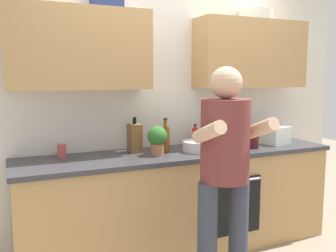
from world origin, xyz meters
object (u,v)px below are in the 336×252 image
at_px(mixing_bowl, 198,146).
at_px(potted_herb, 157,139).
at_px(bottle_hotsauce, 195,137).
at_px(bottle_water, 227,135).
at_px(bottle_syrup, 165,138).
at_px(grocery_bag_produce, 275,135).
at_px(bottle_oil, 237,137).
at_px(bottle_vinegar, 220,133).
at_px(bottle_wine, 255,139).
at_px(cup_ceramic, 62,151).
at_px(knife_block, 135,138).
at_px(person_standing, 225,163).

bearing_deg(mixing_bowl, potted_herb, 179.17).
distance_m(mixing_bowl, potted_herb, 0.40).
height_order(bottle_hotsauce, potted_herb, potted_herb).
bearing_deg(bottle_water, bottle_syrup, -178.53).
height_order(bottle_syrup, grocery_bag_produce, bottle_syrup).
xyz_separation_m(bottle_oil, bottle_vinegar, (0.01, 0.31, -0.00)).
height_order(bottle_wine, cup_ceramic, bottle_wine).
relative_size(knife_block, potted_herb, 1.24).
distance_m(mixing_bowl, grocery_bag_produce, 0.88).
height_order(person_standing, bottle_hotsauce, person_standing).
bearing_deg(bottle_vinegar, grocery_bag_produce, -21.86).
xyz_separation_m(bottle_wine, cup_ceramic, (-1.68, 0.33, -0.04)).
bearing_deg(bottle_syrup, knife_block, 161.80).
bearing_deg(bottle_hotsauce, bottle_oil, -53.04).
bearing_deg(bottle_syrup, bottle_hotsauce, 21.43).
height_order(bottle_wine, bottle_oil, bottle_oil).
bearing_deg(person_standing, bottle_water, 56.19).
bearing_deg(bottle_syrup, mixing_bowl, -23.81).
xyz_separation_m(knife_block, potted_herb, (0.13, -0.20, 0.01)).
xyz_separation_m(bottle_wine, bottle_oil, (-0.19, 0.01, 0.03)).
relative_size(bottle_water, cup_ceramic, 2.32).
height_order(bottle_oil, bottle_syrup, bottle_syrup).
relative_size(bottle_oil, bottle_vinegar, 1.08).
relative_size(person_standing, bottle_syrup, 5.50).
distance_m(person_standing, potted_herb, 0.74).
relative_size(knife_block, grocery_bag_produce, 1.22).
xyz_separation_m(person_standing, bottle_syrup, (-0.10, 0.81, 0.06)).
distance_m(bottle_water, potted_herb, 0.79).
bearing_deg(potted_herb, knife_block, 124.21).
xyz_separation_m(person_standing, mixing_bowl, (0.17, 0.70, -0.01)).
xyz_separation_m(bottle_syrup, grocery_bag_produce, (1.14, -0.08, -0.03)).
bearing_deg(bottle_hotsauce, knife_block, -174.36).
bearing_deg(bottle_hotsauce, bottle_water, -24.68).
distance_m(person_standing, mixing_bowl, 0.71).
height_order(bottle_wine, bottle_vinegar, bottle_vinegar).
bearing_deg(knife_block, mixing_bowl, -21.10).
bearing_deg(bottle_oil, cup_ceramic, 168.11).
height_order(bottle_hotsauce, mixing_bowl, bottle_hotsauce).
height_order(bottle_water, bottle_syrup, bottle_syrup).
distance_m(bottle_wine, mixing_bowl, 0.55).
bearing_deg(bottle_water, bottle_hotsauce, 155.32).
bearing_deg(mixing_bowl, cup_ceramic, 167.88).
height_order(bottle_water, grocery_bag_produce, bottle_water).
bearing_deg(bottle_syrup, bottle_wine, -13.78).
distance_m(bottle_vinegar, potted_herb, 0.80).
height_order(cup_ceramic, mixing_bowl, cup_ceramic).
xyz_separation_m(bottle_syrup, mixing_bowl, (0.26, -0.12, -0.07)).
distance_m(bottle_water, bottle_wine, 0.27).
xyz_separation_m(bottle_syrup, potted_herb, (-0.12, -0.11, 0.02)).
xyz_separation_m(bottle_wine, grocery_bag_produce, (0.33, 0.12, -0.00)).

